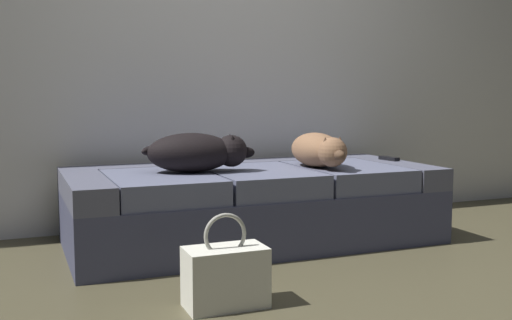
# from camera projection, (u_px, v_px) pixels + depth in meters

# --- Properties ---
(ground_plane) EXTENTS (10.00, 10.00, 0.00)m
(ground_plane) POSITION_uv_depth(u_px,v_px,m) (358.00, 305.00, 2.42)
(ground_plane) COLOR #4B4630
(back_wall) EXTENTS (6.40, 0.10, 2.80)m
(back_wall) POSITION_uv_depth(u_px,v_px,m) (216.00, 6.00, 3.89)
(back_wall) COLOR silver
(back_wall) RESTS_ON ground
(couch) EXTENTS (2.04, 0.93, 0.42)m
(couch) POSITION_uv_depth(u_px,v_px,m) (253.00, 205.00, 3.44)
(couch) COLOR #3F425C
(couch) RESTS_ON ground
(dog_dark) EXTENTS (0.62, 0.34, 0.21)m
(dog_dark) POSITION_uv_depth(u_px,v_px,m) (198.00, 152.00, 3.22)
(dog_dark) COLOR black
(dog_dark) RESTS_ON couch
(dog_tan) EXTENTS (0.27, 0.58, 0.20)m
(dog_tan) POSITION_uv_depth(u_px,v_px,m) (319.00, 150.00, 3.43)
(dog_tan) COLOR #875F42
(dog_tan) RESTS_ON couch
(tv_remote) EXTENTS (0.06, 0.15, 0.02)m
(tv_remote) POSITION_uv_depth(u_px,v_px,m) (389.00, 158.00, 3.81)
(tv_remote) COLOR black
(tv_remote) RESTS_ON couch
(handbag) EXTENTS (0.32, 0.18, 0.38)m
(handbag) POSITION_uv_depth(u_px,v_px,m) (225.00, 276.00, 2.39)
(handbag) COLOR silver
(handbag) RESTS_ON ground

